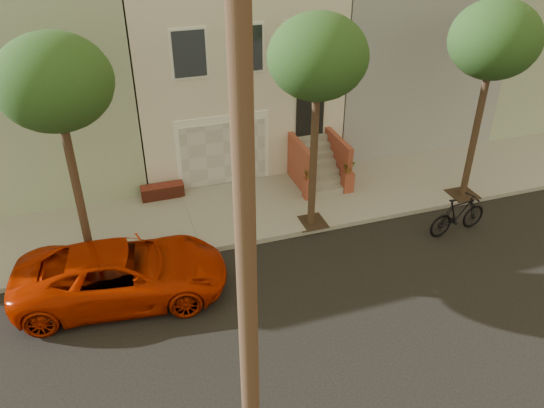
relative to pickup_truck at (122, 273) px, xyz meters
name	(u,v)px	position (x,y,z in m)	size (l,w,h in m)	color
ground	(332,316)	(4.76, -2.40, -0.73)	(90.00, 90.00, 0.00)	black
sidewalk	(266,207)	(4.76, 2.95, -0.66)	(40.00, 3.70, 0.15)	#9C9B8E
house_row	(218,51)	(4.76, 8.79, 2.91)	(33.10, 11.70, 7.00)	beige
tree_left	(55,84)	(-0.74, 1.50, 4.52)	(2.70, 2.57, 6.30)	#2D2116
tree_mid	(318,58)	(5.76, 1.50, 4.52)	(2.70, 2.57, 6.30)	#2D2116
tree_right	(495,41)	(11.26, 1.50, 4.52)	(2.70, 2.57, 6.30)	#2D2116
pickup_truck	(122,273)	(0.00, 0.00, 0.00)	(2.43, 5.28, 1.47)	#BA2200
motorcycle	(458,215)	(9.84, -0.17, -0.12)	(0.58, 2.05, 1.23)	black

